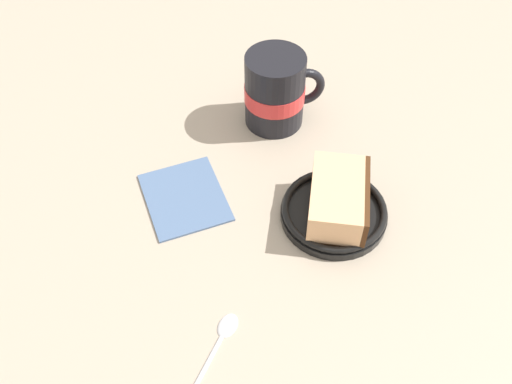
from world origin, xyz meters
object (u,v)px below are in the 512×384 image
at_px(teaspoon, 219,341).
at_px(cake_slice, 338,199).
at_px(small_plate, 334,212).
at_px(folded_napkin, 185,197).
at_px(tea_mug, 276,90).

bearing_deg(teaspoon, cake_slice, -168.09).
height_order(small_plate, teaspoon, small_plate).
distance_m(teaspoon, folded_napkin, 0.20).
xyz_separation_m(small_plate, teaspoon, (0.21, 0.05, -0.01)).
relative_size(teaspoon, folded_napkin, 1.03).
bearing_deg(small_plate, tea_mug, -107.37).
xyz_separation_m(tea_mug, folded_napkin, (0.18, 0.04, -0.05)).
height_order(tea_mug, folded_napkin, tea_mug).
distance_m(small_plate, tea_mug, 0.19).
bearing_deg(cake_slice, teaspoon, 11.91).
bearing_deg(small_plate, teaspoon, 12.51).
xyz_separation_m(small_plate, cake_slice, (-0.00, 0.00, 0.03)).
xyz_separation_m(tea_mug, teaspoon, (0.26, 0.23, -0.05)).
bearing_deg(small_plate, cake_slice, 133.62).
height_order(tea_mug, teaspoon, tea_mug).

